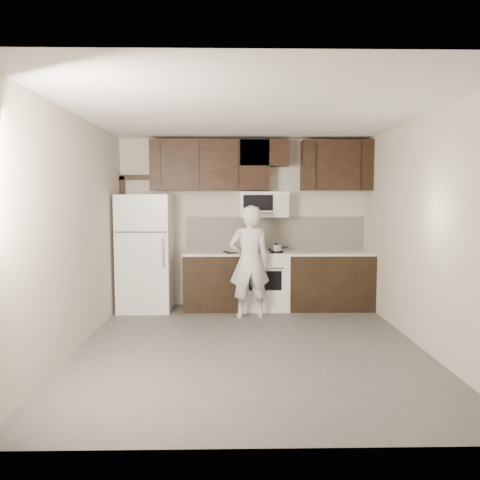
{
  "coord_description": "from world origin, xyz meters",
  "views": [
    {
      "loc": [
        -0.22,
        -5.36,
        1.73
      ],
      "look_at": [
        -0.1,
        0.9,
        1.18
      ],
      "focal_mm": 35.0,
      "sensor_mm": 36.0,
      "label": 1
    }
  ],
  "objects_px": {
    "refrigerator": "(146,253)",
    "person": "(249,262)",
    "microwave": "(264,204)",
    "stove": "(264,280)"
  },
  "relations": [
    {
      "from": "refrigerator",
      "to": "person",
      "type": "distance_m",
      "value": 1.67
    },
    {
      "from": "microwave",
      "to": "person",
      "type": "bearing_deg",
      "value": -111.32
    },
    {
      "from": "refrigerator",
      "to": "stove",
      "type": "bearing_deg",
      "value": 1.51
    },
    {
      "from": "refrigerator",
      "to": "microwave",
      "type": "bearing_deg",
      "value": 5.15
    },
    {
      "from": "refrigerator",
      "to": "person",
      "type": "height_order",
      "value": "refrigerator"
    },
    {
      "from": "stove",
      "to": "refrigerator",
      "type": "xyz_separation_m",
      "value": [
        -1.85,
        -0.05,
        0.44
      ]
    },
    {
      "from": "refrigerator",
      "to": "person",
      "type": "bearing_deg",
      "value": -16.78
    },
    {
      "from": "stove",
      "to": "person",
      "type": "bearing_deg",
      "value": -115.51
    },
    {
      "from": "microwave",
      "to": "refrigerator",
      "type": "bearing_deg",
      "value": -174.85
    },
    {
      "from": "microwave",
      "to": "person",
      "type": "relative_size",
      "value": 0.46
    }
  ]
}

